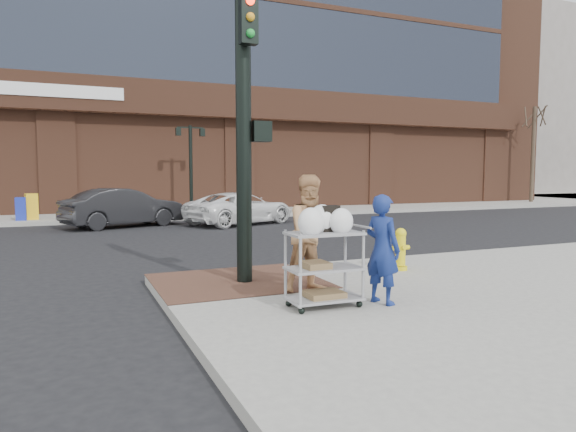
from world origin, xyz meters
name	(u,v)px	position (x,y,z in m)	size (l,w,h in m)	color
ground	(290,298)	(0.00, 0.00, 0.00)	(220.00, 220.00, 0.00)	black
sidewalk_far	(274,196)	(12.50, 32.00, 0.07)	(65.00, 36.00, 0.15)	gray
brick_curb_ramp	(237,281)	(-0.60, 0.90, 0.16)	(2.80, 2.40, 0.01)	#4E2F24
bank_building	(184,6)	(5.00, 31.00, 14.15)	(42.00, 26.00, 28.00)	brown
filler_block	(480,111)	(40.00, 38.00, 9.00)	(14.00, 20.00, 18.00)	slate
bare_tree_a	(535,105)	(24.00, 16.50, 6.27)	(1.80, 1.80, 7.20)	#382B21
lamp_post	(191,159)	(2.00, 16.00, 2.62)	(1.32, 0.22, 4.00)	black
traffic_signal_pole	(245,123)	(-0.48, 0.77, 2.83)	(0.61, 0.51, 5.00)	black
woman_blue	(382,249)	(0.84, -1.35, 0.93)	(0.57, 0.37, 1.56)	navy
pedestrian_tan	(312,233)	(0.25, -0.28, 1.07)	(0.89, 0.69, 1.83)	tan
sedan_dark	(124,208)	(-1.34, 12.36, 0.72)	(1.52, 4.36, 1.44)	black
minivan_white	(241,208)	(2.95, 11.61, 0.62)	(2.06, 4.47, 1.24)	white
utility_cart	(324,261)	(-0.01, -1.20, 0.79)	(1.03, 0.59, 1.41)	gray
fire_hydrant	(401,249)	(2.58, 0.64, 0.56)	(0.38, 0.27, 0.81)	yellow
newsbox_yellow	(32,207)	(-4.56, 15.16, 0.67)	(0.43, 0.39, 1.03)	yellow
newsbox_blue	(21,209)	(-4.92, 14.97, 0.60)	(0.38, 0.34, 0.90)	#1929A6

